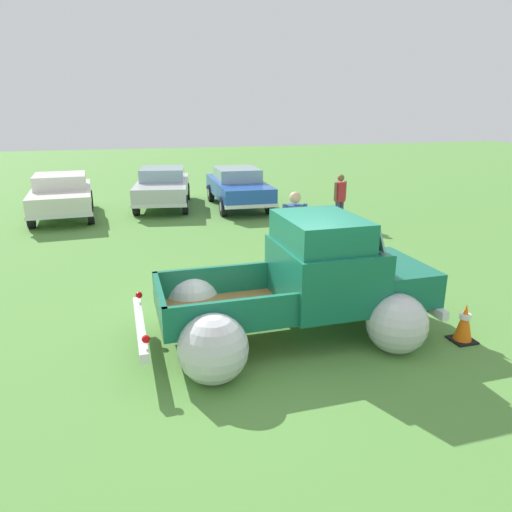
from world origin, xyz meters
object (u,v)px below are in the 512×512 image
spectator_0 (340,197)px  spectator_1 (294,228)px  vintage_pickup_truck (308,289)px  show_car_0 (62,194)px  show_car_1 (163,186)px  lane_cone_0 (464,323)px  show_car_2 (238,186)px

spectator_0 → spectator_1: spectator_1 is taller
vintage_pickup_truck → spectator_1: bearing=73.8°
vintage_pickup_truck → show_car_0: vintage_pickup_truck is taller
show_car_1 → spectator_0: (4.93, -4.65, 0.12)m
show_car_0 → lane_cone_0: size_ratio=6.73×
show_car_2 → show_car_0: bearing=-87.1°
show_car_1 → spectator_1: (1.92, -8.61, 0.28)m
show_car_2 → lane_cone_0: (0.73, -11.39, -0.47)m
show_car_2 → spectator_1: (-0.73, -7.76, 0.28)m
show_car_0 → show_car_1: (3.44, 0.88, 0.00)m
show_car_0 → lane_cone_0: (6.82, -11.35, -0.47)m
spectator_0 → show_car_1: bearing=-156.9°
vintage_pickup_truck → spectator_1: 2.77m
show_car_1 → lane_cone_0: (3.38, -12.23, -0.47)m
vintage_pickup_truck → spectator_0: 7.60m
show_car_2 → spectator_1: bearing=-2.8°
spectator_1 → spectator_0: bearing=155.7°
show_car_0 → spectator_0: 9.18m
show_car_0 → show_car_2: bearing=87.7°
spectator_0 → vintage_pickup_truck: bearing=-53.3°
show_car_1 → spectator_0: bearing=56.4°
show_car_0 → show_car_1: same height
spectator_1 → lane_cone_0: size_ratio=2.93×
show_car_2 → lane_cone_0: size_ratio=7.25×
show_car_2 → spectator_0: spectator_0 is taller
lane_cone_0 → spectator_1: bearing=111.9°
show_car_1 → spectator_1: size_ratio=2.50×
vintage_pickup_truck → lane_cone_0: 2.46m
vintage_pickup_truck → show_car_1: (-1.16, 11.25, 0.03)m
show_car_1 → spectator_1: bearing=22.3°
show_car_1 → lane_cone_0: 12.70m
spectator_1 → lane_cone_0: (1.46, -3.62, -0.76)m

